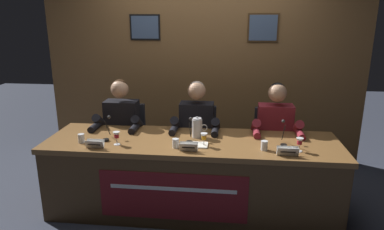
# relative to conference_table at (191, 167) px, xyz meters

# --- Properties ---
(ground_plane) EXTENTS (12.00, 12.00, 0.00)m
(ground_plane) POSITION_rel_conference_table_xyz_m (0.00, 0.10, -0.50)
(ground_plane) COLOR #383D4C
(wall_back_panelled) EXTENTS (3.99, 0.14, 2.60)m
(wall_back_panelled) POSITION_rel_conference_table_xyz_m (0.00, 1.39, 0.81)
(wall_back_panelled) COLOR brown
(wall_back_panelled) RESTS_ON ground_plane
(conference_table) EXTENTS (2.79, 0.80, 0.73)m
(conference_table) POSITION_rel_conference_table_xyz_m (0.00, 0.00, 0.00)
(conference_table) COLOR brown
(conference_table) RESTS_ON ground_plane
(chair_left) EXTENTS (0.44, 0.44, 0.89)m
(chair_left) POSITION_rel_conference_table_xyz_m (-0.83, 0.69, -0.07)
(chair_left) COLOR black
(chair_left) RESTS_ON ground_plane
(panelist_left) EXTENTS (0.51, 0.48, 1.22)m
(panelist_left) POSITION_rel_conference_table_xyz_m (-0.83, 0.49, 0.21)
(panelist_left) COLOR black
(panelist_left) RESTS_ON ground_plane
(nameplate_left) EXTENTS (0.17, 0.06, 0.08)m
(nameplate_left) POSITION_rel_conference_table_xyz_m (-0.84, -0.20, 0.27)
(nameplate_left) COLOR white
(nameplate_left) RESTS_ON conference_table
(juice_glass_left) EXTENTS (0.06, 0.06, 0.12)m
(juice_glass_left) POSITION_rel_conference_table_xyz_m (-0.67, -0.09, 0.32)
(juice_glass_left) COLOR white
(juice_glass_left) RESTS_ON conference_table
(water_cup_left) EXTENTS (0.06, 0.06, 0.08)m
(water_cup_left) POSITION_rel_conference_table_xyz_m (-1.02, -0.08, 0.27)
(water_cup_left) COLOR silver
(water_cup_left) RESTS_ON conference_table
(microphone_left) EXTENTS (0.06, 0.17, 0.22)m
(microphone_left) POSITION_rel_conference_table_xyz_m (-0.81, 0.03, 0.31)
(microphone_left) COLOR black
(microphone_left) RESTS_ON conference_table
(chair_center) EXTENTS (0.44, 0.44, 0.89)m
(chair_center) POSITION_rel_conference_table_xyz_m (0.00, 0.69, -0.07)
(chair_center) COLOR black
(chair_center) RESTS_ON ground_plane
(panelist_center) EXTENTS (0.51, 0.48, 1.22)m
(panelist_center) POSITION_rel_conference_table_xyz_m (0.00, 0.49, 0.21)
(panelist_center) COLOR black
(panelist_center) RESTS_ON ground_plane
(nameplate_center) EXTENTS (0.16, 0.06, 0.08)m
(nameplate_center) POSITION_rel_conference_table_xyz_m (0.00, -0.17, 0.27)
(nameplate_center) COLOR white
(nameplate_center) RESTS_ON conference_table
(juice_glass_center) EXTENTS (0.06, 0.06, 0.12)m
(juice_glass_center) POSITION_rel_conference_table_xyz_m (0.13, -0.04, 0.32)
(juice_glass_center) COLOR white
(juice_glass_center) RESTS_ON conference_table
(water_cup_center) EXTENTS (0.06, 0.06, 0.08)m
(water_cup_center) POSITION_rel_conference_table_xyz_m (-0.12, -0.11, 0.27)
(water_cup_center) COLOR silver
(water_cup_center) RESTS_ON conference_table
(microphone_center) EXTENTS (0.06, 0.17, 0.22)m
(microphone_center) POSITION_rel_conference_table_xyz_m (-0.01, 0.06, 0.31)
(microphone_center) COLOR black
(microphone_center) RESTS_ON conference_table
(chair_right) EXTENTS (0.44, 0.44, 0.89)m
(chair_right) POSITION_rel_conference_table_xyz_m (0.83, 0.69, -0.07)
(chair_right) COLOR black
(chair_right) RESTS_ON ground_plane
(panelist_right) EXTENTS (0.51, 0.48, 1.22)m
(panelist_right) POSITION_rel_conference_table_xyz_m (0.83, 0.49, 0.21)
(panelist_right) COLOR black
(panelist_right) RESTS_ON ground_plane
(nameplate_right) EXTENTS (0.18, 0.06, 0.08)m
(nameplate_right) POSITION_rel_conference_table_xyz_m (0.85, -0.19, 0.27)
(nameplate_right) COLOR white
(nameplate_right) RESTS_ON conference_table
(juice_glass_right) EXTENTS (0.06, 0.06, 0.12)m
(juice_glass_right) POSITION_rel_conference_table_xyz_m (0.96, -0.07, 0.32)
(juice_glass_right) COLOR white
(juice_glass_right) RESTS_ON conference_table
(water_cup_right) EXTENTS (0.06, 0.06, 0.08)m
(water_cup_right) POSITION_rel_conference_table_xyz_m (0.66, -0.08, 0.27)
(water_cup_right) COLOR silver
(water_cup_right) RESTS_ON conference_table
(microphone_right) EXTENTS (0.06, 0.17, 0.22)m
(microphone_right) POSITION_rel_conference_table_xyz_m (0.85, 0.08, 0.31)
(microphone_right) COLOR black
(microphone_right) RESTS_ON conference_table
(water_pitcher_central) EXTENTS (0.15, 0.10, 0.21)m
(water_pitcher_central) POSITION_rel_conference_table_xyz_m (0.04, 0.20, 0.33)
(water_pitcher_central) COLOR silver
(water_pitcher_central) RESTS_ON conference_table
(document_stack_center) EXTENTS (0.21, 0.15, 0.01)m
(document_stack_center) POSITION_rel_conference_table_xyz_m (0.06, -0.03, 0.24)
(document_stack_center) COLOR white
(document_stack_center) RESTS_ON conference_table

